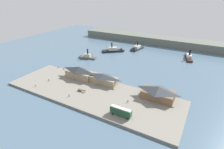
{
  "coord_description": "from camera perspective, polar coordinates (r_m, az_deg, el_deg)",
  "views": [
    {
      "loc": [
        57.16,
        -98.17,
        57.63
      ],
      "look_at": [
        0.11,
        3.88,
        2.0
      ],
      "focal_mm": 28.68,
      "sensor_mm": 36.0,
      "label": 1
    }
  ],
  "objects": [
    {
      "name": "ground_plane",
      "position": [
        127.38,
        -0.9,
        -1.46
      ],
      "size": [
        320.0,
        320.0,
        0.0
      ],
      "primitive_type": "plane",
      "color": "slate"
    },
    {
      "name": "quay_promenade",
      "position": [
        111.0,
        -6.62,
        -5.66
      ],
      "size": [
        110.0,
        36.0,
        1.2
      ],
      "primitive_type": "cube",
      "color": "gray",
      "rests_on": "ground"
    },
    {
      "name": "seawall_edge",
      "position": [
        124.4,
        -1.73,
        -1.91
      ],
      "size": [
        110.0,
        0.8,
        1.0
      ],
      "primitive_type": "cube",
      "color": "#666159",
      "rests_on": "ground"
    },
    {
      "name": "ferry_shed_west_terminal",
      "position": [
        127.2,
        -10.31,
        0.75
      ],
      "size": [
        19.97,
        8.53,
        8.2
      ],
      "color": "#998466",
      "rests_on": "quay_promenade"
    },
    {
      "name": "ferry_shed_central_terminal",
      "position": [
        118.33,
        -2.84,
        -1.26
      ],
      "size": [
        19.68,
        7.74,
        6.53
      ],
      "color": "#998466",
      "rests_on": "quay_promenade"
    },
    {
      "name": "ferry_shed_east_terminal",
      "position": [
        104.9,
        14.54,
        -5.6
      ],
      "size": [
        18.31,
        10.48,
        7.4
      ],
      "color": "brown",
      "rests_on": "quay_promenade"
    },
    {
      "name": "street_tram",
      "position": [
        89.37,
        2.83,
        -11.58
      ],
      "size": [
        10.96,
        2.84,
        4.58
      ],
      "color": "#1E4C2D",
      "rests_on": "quay_promenade"
    },
    {
      "name": "horse_cart",
      "position": [
        111.04,
        -9.58,
        -4.94
      ],
      "size": [
        5.88,
        1.35,
        1.87
      ],
      "color": "brown",
      "rests_on": "quay_promenade"
    },
    {
      "name": "pedestrian_near_cart",
      "position": [
        128.99,
        -19.49,
        -1.67
      ],
      "size": [
        0.44,
        0.44,
        1.78
      ],
      "color": "#33384C",
      "rests_on": "quay_promenade"
    },
    {
      "name": "pedestrian_at_waters_edge",
      "position": [
        125.19,
        -23.18,
        -3.19
      ],
      "size": [
        0.42,
        0.42,
        1.68
      ],
      "color": "#6B5B4C",
      "rests_on": "quay_promenade"
    },
    {
      "name": "pedestrian_walking_east",
      "position": [
        107.62,
        -13.53,
        -6.5
      ],
      "size": [
        0.41,
        0.41,
        1.66
      ],
      "color": "#33384C",
      "rests_on": "quay_promenade"
    },
    {
      "name": "pedestrian_walking_west",
      "position": [
        100.15,
        5.11,
        -8.44
      ],
      "size": [
        0.42,
        0.42,
        1.68
      ],
      "color": "#33384C",
      "rests_on": "quay_promenade"
    },
    {
      "name": "mooring_post_center_west",
      "position": [
        144.12,
        -15.14,
        1.66
      ],
      "size": [
        0.44,
        0.44,
        0.9
      ],
      "primitive_type": "cylinder",
      "color": "black",
      "rests_on": "quay_promenade"
    },
    {
      "name": "mooring_post_west",
      "position": [
        148.55,
        -16.75,
        2.18
      ],
      "size": [
        0.44,
        0.44,
        0.9
      ],
      "primitive_type": "cylinder",
      "color": "black",
      "rests_on": "quay_promenade"
    },
    {
      "name": "ferry_moored_east",
      "position": [
        181.26,
        23.17,
        5.33
      ],
      "size": [
        10.04,
        22.79,
        10.23
      ],
      "color": "black",
      "rests_on": "ground"
    },
    {
      "name": "ferry_approaching_west",
      "position": [
        167.74,
        -8.37,
        5.6
      ],
      "size": [
        17.68,
        8.85,
        10.58
      ],
      "color": "#514C47",
      "rests_on": "ground"
    },
    {
      "name": "ferry_approaching_east",
      "position": [
        185.08,
        1.21,
        7.75
      ],
      "size": [
        22.66,
        19.14,
        11.84
      ],
      "color": "black",
      "rests_on": "ground"
    },
    {
      "name": "ferry_near_quay",
      "position": [
        191.37,
        7.65,
        8.15
      ],
      "size": [
        9.03,
        19.82,
        10.89
      ],
      "color": "#23282D",
      "rests_on": "ground"
    },
    {
      "name": "far_headland",
      "position": [
        222.44,
        13.68,
        10.79
      ],
      "size": [
        180.0,
        24.0,
        8.0
      ],
      "primitive_type": "cube",
      "color": "#60665B",
      "rests_on": "ground"
    }
  ]
}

